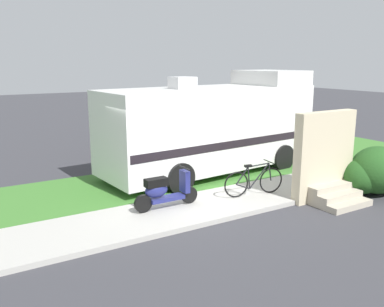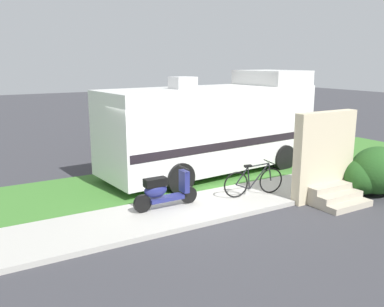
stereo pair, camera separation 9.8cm
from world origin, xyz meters
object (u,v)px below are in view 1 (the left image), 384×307
Objects in this scene: motorhome_rv at (213,126)px; pickup_truck_near at (182,124)px; bicycle at (254,181)px; scooter at (164,191)px; bottle_green at (298,186)px.

motorhome_rv is 4.67m from pickup_truck_near.
bicycle is (-0.56, -2.83, -1.08)m from motorhome_rv.
motorhome_rv is 4.32× the size of scooter.
scooter is at bearing -123.00° from pickup_truck_near.
bicycle is at bearing 167.12° from bottle_green.
bottle_green is at bearing -94.35° from pickup_truck_near.
motorhome_rv is 27.26× the size of bottle_green.
bicycle is (2.55, -0.35, -0.06)m from scooter.
pickup_truck_near is 20.10× the size of bottle_green.
motorhome_rv is at bearing 78.80° from bicycle.
bicycle is 7.52m from pickup_truck_near.
scooter is 0.98× the size of bicycle.
motorhome_rv is 1.36× the size of pickup_truck_near.
bottle_green is at bearing -75.81° from motorhome_rv.
bicycle reaches higher than bottle_green.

